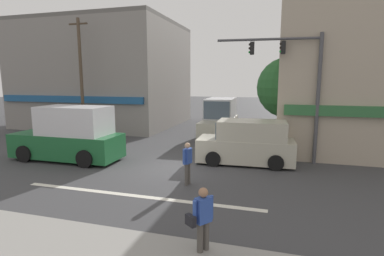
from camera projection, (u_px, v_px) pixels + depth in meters
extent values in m
plane|color=#3D3D3F|center=(171.00, 168.00, 13.85)|extent=(120.00, 120.00, 0.00)
cube|color=silver|center=(136.00, 196.00, 10.53)|extent=(9.00, 0.24, 0.01)
cube|color=gray|center=(107.00, 77.00, 27.41)|extent=(12.95, 10.44, 8.68)
cube|color=#1E5184|center=(69.00, 99.00, 22.64)|extent=(12.30, 0.24, 0.50)
cube|color=#635F5B|center=(104.00, 26.00, 26.70)|extent=(12.95, 10.44, 0.30)
cylinder|color=#4C3823|center=(285.00, 129.00, 17.84)|extent=(0.32, 0.32, 2.29)
sphere|color=#28602D|center=(287.00, 88.00, 17.45)|extent=(3.52, 3.52, 3.52)
cylinder|color=brown|center=(81.00, 79.00, 20.83)|extent=(0.22, 0.22, 8.20)
cube|color=#473828|center=(78.00, 24.00, 20.24)|extent=(1.40, 0.12, 0.10)
cylinder|color=#47474C|center=(318.00, 100.00, 14.13)|extent=(0.18, 0.18, 6.20)
cylinder|color=#47474C|center=(268.00, 39.00, 14.19)|extent=(4.80, 0.44, 0.12)
cube|color=black|center=(283.00, 48.00, 14.10)|extent=(0.22, 0.25, 0.60)
sphere|color=black|center=(281.00, 44.00, 14.10)|extent=(0.12, 0.12, 0.12)
sphere|color=black|center=(281.00, 48.00, 14.12)|extent=(0.12, 0.12, 0.12)
sphere|color=green|center=(280.00, 52.00, 14.15)|extent=(0.12, 0.12, 0.12)
cube|color=black|center=(252.00, 48.00, 14.40)|extent=(0.22, 0.25, 0.60)
sphere|color=black|center=(250.00, 44.00, 14.40)|extent=(0.12, 0.12, 0.12)
sphere|color=black|center=(250.00, 48.00, 14.43)|extent=(0.12, 0.12, 0.12)
sphere|color=green|center=(250.00, 52.00, 14.46)|extent=(0.12, 0.12, 0.12)
cube|color=#B7B29E|center=(245.00, 150.00, 14.60)|extent=(4.68, 2.05, 1.10)
cube|color=#B7B29E|center=(252.00, 130.00, 14.37)|extent=(3.28, 1.94, 0.90)
cube|color=#475666|center=(219.00, 129.00, 14.74)|extent=(0.14, 1.66, 0.76)
cylinder|color=black|center=(213.00, 159.00, 14.09)|extent=(0.73, 0.23, 0.72)
cylinder|color=black|center=(219.00, 150.00, 15.86)|extent=(0.73, 0.23, 0.72)
cylinder|color=black|center=(276.00, 163.00, 13.43)|extent=(0.73, 0.23, 0.72)
cylinder|color=black|center=(274.00, 153.00, 15.20)|extent=(0.73, 0.23, 0.72)
cube|color=#B7B29E|center=(219.00, 127.00, 21.15)|extent=(2.14, 5.65, 1.20)
cube|color=silver|center=(221.00, 108.00, 21.47)|extent=(1.98, 3.45, 1.40)
cube|color=#475666|center=(217.00, 110.00, 19.82)|extent=(1.75, 0.10, 1.19)
cylinder|color=black|center=(230.00, 137.00, 19.29)|extent=(0.26, 0.85, 0.84)
cylinder|color=black|center=(200.00, 135.00, 19.79)|extent=(0.26, 0.85, 0.84)
cylinder|color=black|center=(236.00, 128.00, 22.61)|extent=(0.26, 0.85, 0.84)
cylinder|color=black|center=(210.00, 127.00, 23.11)|extent=(0.26, 0.85, 0.84)
cube|color=#1E6033|center=(67.00, 145.00, 15.25)|extent=(5.61, 2.02, 1.20)
cube|color=silver|center=(75.00, 120.00, 14.90)|extent=(3.41, 1.91, 1.40)
cube|color=#475666|center=(46.00, 119.00, 15.37)|extent=(0.07, 1.75, 1.19)
cylinder|color=black|center=(24.00, 154.00, 14.83)|extent=(0.84, 0.24, 0.84)
cylinder|color=black|center=(53.00, 145.00, 16.73)|extent=(0.84, 0.24, 0.84)
cylinder|color=black|center=(85.00, 159.00, 13.89)|extent=(0.84, 0.24, 0.84)
cylinder|color=black|center=(108.00, 149.00, 15.79)|extent=(0.84, 0.24, 0.84)
cylinder|color=#4C4742|center=(206.00, 238.00, 6.88)|extent=(0.14, 0.14, 0.86)
cylinder|color=#4C4742|center=(200.00, 241.00, 6.78)|extent=(0.14, 0.14, 0.86)
cube|color=#2D4CA5|center=(203.00, 210.00, 6.72)|extent=(0.39, 0.42, 0.58)
sphere|color=#9E7051|center=(203.00, 193.00, 6.65)|extent=(0.22, 0.22, 0.22)
cylinder|color=#2D4CA5|center=(211.00, 207.00, 6.86)|extent=(0.09, 0.09, 0.56)
cylinder|color=#2D4CA5|center=(195.00, 213.00, 6.57)|extent=(0.09, 0.09, 0.56)
cube|color=black|center=(191.00, 220.00, 6.59)|extent=(0.30, 0.26, 0.24)
cylinder|color=#4C4742|center=(186.00, 175.00, 11.53)|extent=(0.14, 0.14, 0.86)
cylinder|color=#4C4742|center=(189.00, 173.00, 11.69)|extent=(0.14, 0.14, 0.86)
cube|color=#2D4CA5|center=(187.00, 156.00, 11.49)|extent=(0.29, 0.40, 0.58)
sphere|color=tan|center=(187.00, 146.00, 11.43)|extent=(0.22, 0.22, 0.22)
cylinder|color=#2D4CA5|center=(184.00, 157.00, 11.29)|extent=(0.09, 0.09, 0.56)
cylinder|color=#2D4CA5|center=(191.00, 155.00, 11.70)|extent=(0.09, 0.09, 0.56)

